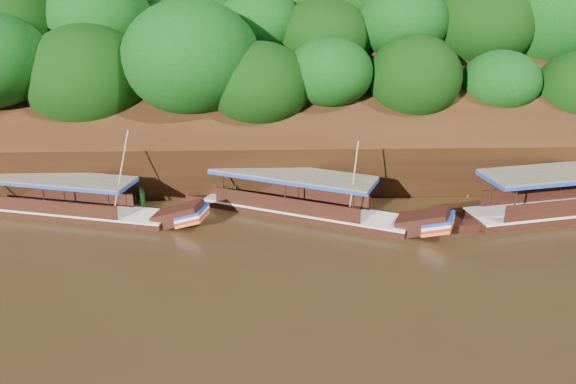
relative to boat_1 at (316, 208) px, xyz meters
name	(u,v)px	position (x,y,z in m)	size (l,w,h in m)	color
ground	(352,280)	(1.05, -7.12, -0.55)	(160.00, 160.00, 0.00)	black
riverbank	(314,119)	(1.04, 15.61, 1.33)	(120.00, 30.06, 19.40)	black
boat_1	(316,208)	(0.00, 0.00, 0.00)	(13.76, 7.62, 5.41)	black
boat_2	(79,208)	(-13.41, 0.54, -0.05)	(14.30, 5.28, 5.63)	black
reeds	(280,189)	(-2.00, 2.34, 0.28)	(49.32, 2.51, 1.89)	#1E5A16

